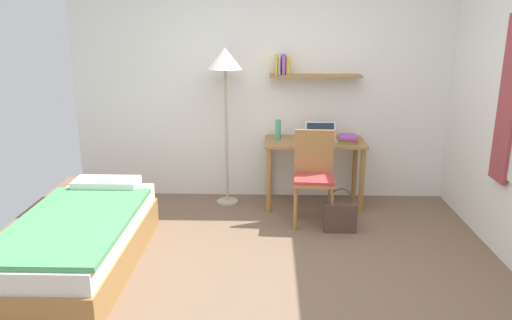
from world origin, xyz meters
The scene contains 10 objects.
ground_plane centered at (0.00, 0.00, 0.00)m, with size 5.28×5.28×0.00m, color brown.
wall_back centered at (0.00, 2.02, 1.30)m, with size 4.40×0.27×2.60m.
bed centered at (-1.54, 0.18, 0.24)m, with size 0.87×1.86×0.54m.
desk centered at (0.49, 1.70, 0.59)m, with size 1.07×0.54×0.73m.
desk_chair centered at (0.44, 1.21, 0.52)m, with size 0.44×0.40×0.94m.
standing_lamp centered at (-0.47, 1.73, 1.51)m, with size 0.39×0.39×1.71m.
laptop centered at (0.56, 1.75, 0.78)m, with size 0.33×0.21×0.19m.
water_bottle centered at (0.09, 1.73, 0.84)m, with size 0.06×0.06×0.22m, color #42A87F.
book_stack centered at (0.83, 1.64, 0.77)m, with size 0.21×0.25×0.07m.
handbag centered at (0.69, 0.97, 0.16)m, with size 0.31×0.11×0.45m.
Camera 1 is at (-0.00, -3.50, 2.00)m, focal length 34.72 mm.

